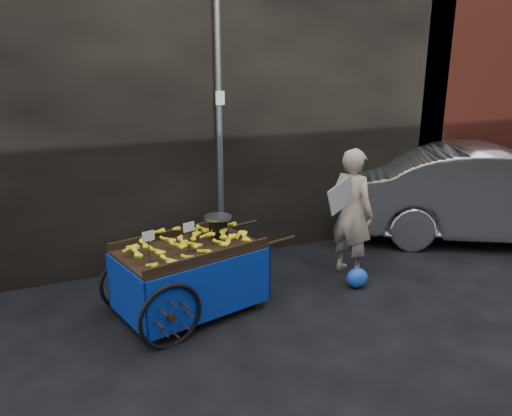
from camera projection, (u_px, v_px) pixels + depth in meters
name	position (u px, v px, depth m)	size (l,w,h in m)	color
ground	(235.00, 308.00, 6.03)	(80.00, 80.00, 0.00)	black
building_wall	(197.00, 85.00, 7.75)	(13.50, 2.00, 5.00)	black
street_pole	(219.00, 128.00, 6.71)	(0.12, 0.10, 4.00)	slate
banana_cart	(185.00, 255.00, 5.73)	(2.34, 1.46, 1.18)	black
vendor	(352.00, 212.00, 6.80)	(0.86, 0.75, 1.77)	#C8AF95
plastic_bag	(357.00, 278.00, 6.55)	(0.30, 0.24, 0.27)	blue
parked_car	(494.00, 194.00, 8.17)	(1.63, 4.68, 1.54)	silver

